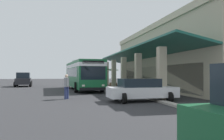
% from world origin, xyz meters
% --- Properties ---
extents(ground, '(120.00, 120.00, 0.00)m').
position_xyz_m(ground, '(0.00, 8.00, 0.00)').
color(ground, '#2D2D30').
extents(curb_strip, '(30.58, 0.50, 0.12)m').
position_xyz_m(curb_strip, '(2.02, 4.04, 0.06)').
color(curb_strip, '#9E998E').
rests_on(curb_strip, ground).
extents(plaza_building, '(25.79, 15.44, 7.26)m').
position_xyz_m(plaza_building, '(2.02, 13.66, 3.63)').
color(plaza_building, '#B2A88E').
rests_on(plaza_building, ground).
extents(transit_bus, '(11.38, 3.45, 3.34)m').
position_xyz_m(transit_bus, '(1.36, 0.23, 1.85)').
color(transit_bus, '#196638').
rests_on(transit_bus, ground).
extents(parked_suv_charcoal, '(4.97, 2.52, 1.97)m').
position_xyz_m(parked_suv_charcoal, '(-7.49, -7.43, 1.02)').
color(parked_suv_charcoal, '#232328').
rests_on(parked_suv_charcoal, ground).
extents(parked_sedan_white, '(2.53, 4.45, 1.47)m').
position_xyz_m(parked_sedan_white, '(13.04, 2.98, 0.75)').
color(parked_sedan_white, silver).
rests_on(parked_sedan_white, ground).
extents(pedestrian, '(0.69, 0.37, 1.74)m').
position_xyz_m(pedestrian, '(10.63, -1.72, 0.98)').
color(pedestrian, navy).
rests_on(pedestrian, ground).
extents(potted_palm, '(1.81, 1.59, 2.53)m').
position_xyz_m(potted_palm, '(-5.53, 5.21, 0.59)').
color(potted_palm, brown).
rests_on(potted_palm, ground).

